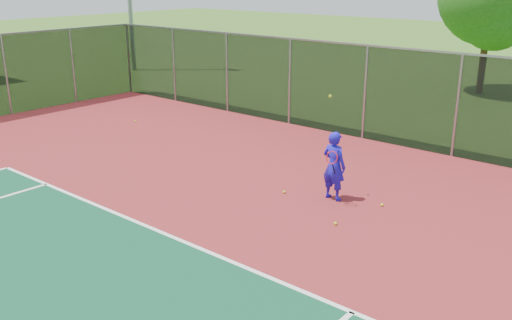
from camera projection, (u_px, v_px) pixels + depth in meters
The scene contains 7 objects.
court_apron at pixel (218, 296), 9.55m from camera, with size 30.00×20.00×0.02m, color maroon.
fence_back at pixel (457, 105), 16.35m from camera, with size 30.00×0.06×3.03m.
tennis_player at pixel (334, 166), 13.38m from camera, with size 0.63×0.63×2.48m.
practice_ball_0 at pixel (335, 223), 12.20m from camera, with size 0.07×0.07×0.07m, color #BBE01A.
practice_ball_2 at pixel (284, 192), 13.97m from camera, with size 0.07×0.07×0.07m, color #BBE01A.
practice_ball_3 at pixel (382, 205), 13.18m from camera, with size 0.07×0.07×0.07m, color #BBE01A.
practice_ball_5 at pixel (136, 121), 20.66m from camera, with size 0.07×0.07×0.07m, color #BBE01A.
Camera 1 is at (5.87, -4.00, 5.16)m, focal length 40.00 mm.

